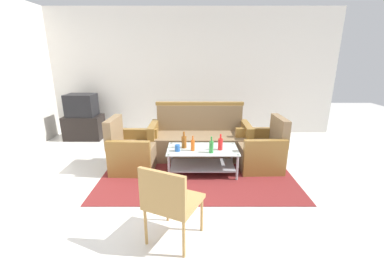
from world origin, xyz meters
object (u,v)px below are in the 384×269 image
tv_stand (86,127)px  wicker_chair (170,199)px  armchair_left (133,152)px  coffee_table (203,157)px  bottle_red (221,144)px  cup (179,148)px  television (83,105)px  bottle_green (212,147)px  armchair_right (262,151)px  couch (201,140)px  bottle_brown (185,142)px  bottle_orange (194,145)px

tv_stand → wicker_chair: bearing=-57.0°
armchair_left → tv_stand: bearing=-136.1°
armchair_left → coffee_table: armchair_left is taller
bottle_red → wicker_chair: (-0.65, -1.57, -0.01)m
tv_stand → wicker_chair: (2.20, -3.38, 0.23)m
armchair_left → cup: bearing=72.8°
armchair_left → television: television is taller
tv_stand → coffee_table: bearing=-34.5°
bottle_green → armchair_right: bearing=24.2°
couch → wicker_chair: 2.38m
couch → armchair_left: size_ratio=2.12×
armchair_left → bottle_red: (1.42, -0.21, 0.22)m
bottle_green → tv_stand: 3.33m
bottle_brown → bottle_red: (0.56, -0.09, -0.00)m
coffee_table → armchair_left: bearing=171.9°
bottle_orange → bottle_brown: size_ratio=0.89×
wicker_chair → couch: bearing=106.4°
armchair_right → coffee_table: (-0.98, -0.22, -0.02)m
tv_stand → television: size_ratio=1.31×
armchair_left → bottle_red: bearing=83.9°
armchair_right → coffee_table: 1.00m
wicker_chair → coffee_table: bearing=101.8°
bottle_green → bottle_red: 0.19m
coffee_table → bottle_brown: (-0.29, 0.04, 0.24)m
bottle_green → bottle_red: (0.15, 0.12, -0.00)m
bottle_orange → wicker_chair: (-0.22, -1.53, -0.00)m
armchair_left → armchair_right: 2.13m
armchair_left → coffee_table: 1.16m
bottle_brown → bottle_green: (0.41, -0.21, -0.00)m
couch → television: 2.79m
bottle_green → wicker_chair: bearing=-109.2°
armchair_left → wicker_chair: bearing=25.6°
couch → television: television is taller
bottle_orange → bottle_red: 0.43m
bottle_green → cup: bearing=173.0°
bottle_red → bottle_orange: bearing=-175.1°
couch → television: (-2.55, 1.04, 0.44)m
couch → coffee_table: 0.73m
armchair_right → bottle_red: size_ratio=3.39×
armchair_left → bottle_brown: size_ratio=3.24×
bottle_brown → bottle_red: size_ratio=1.05×
bottle_brown → bottle_green: bearing=-26.9°
armchair_right → tv_stand: size_ratio=1.06×
coffee_table → bottle_orange: size_ratio=4.69×
coffee_table → cup: cup is taller
armchair_left → tv_stand: armchair_left is taller
bottle_green → tv_stand: (-2.70, 1.94, -0.25)m
armchair_left → cup: armchair_left is taller
armchair_left → cup: (0.76, -0.27, 0.17)m
armchair_left → bottle_red: size_ratio=3.39×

